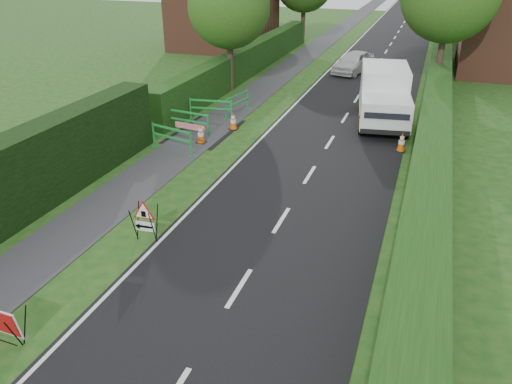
# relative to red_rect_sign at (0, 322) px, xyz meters

# --- Properties ---
(ground) EXTENTS (120.00, 120.00, 0.00)m
(ground) POSITION_rel_red_rect_sign_xyz_m (1.49, 2.26, -0.48)
(ground) COLOR #164513
(ground) RESTS_ON ground
(road_surface) EXTENTS (6.00, 90.00, 0.02)m
(road_surface) POSITION_rel_red_rect_sign_xyz_m (3.99, 37.26, -0.47)
(road_surface) COLOR black
(road_surface) RESTS_ON ground
(footpath) EXTENTS (2.00, 90.00, 0.02)m
(footpath) POSITION_rel_red_rect_sign_xyz_m (-1.51, 37.26, -0.47)
(footpath) COLOR #2D2D30
(footpath) RESTS_ON ground
(hedge_west_far) EXTENTS (1.00, 24.00, 1.80)m
(hedge_west_far) POSITION_rel_red_rect_sign_xyz_m (-3.51, 24.26, -0.48)
(hedge_west_far) COLOR #14380F
(hedge_west_far) RESTS_ON ground
(hedge_east) EXTENTS (1.20, 50.00, 1.50)m
(hedge_east) POSITION_rel_red_rect_sign_xyz_m (7.99, 18.26, -0.48)
(hedge_east) COLOR #14380F
(hedge_east) RESTS_ON ground
(house_west) EXTENTS (7.50, 7.40, 7.88)m
(house_west) POSITION_rel_red_rect_sign_xyz_m (-8.51, 32.26, 2.42)
(house_west) COLOR brown
(house_west) RESTS_ON ground
(tree_nw) EXTENTS (4.40, 4.40, 6.70)m
(tree_nw) POSITION_rel_red_rect_sign_xyz_m (-3.11, 20.26, 4.01)
(tree_nw) COLOR #2D2116
(tree_nw) RESTS_ON ground
(red_rect_sign) EXTENTS (1.00, 0.62, 0.83)m
(red_rect_sign) POSITION_rel_red_rect_sign_xyz_m (0.00, 0.00, 0.00)
(red_rect_sign) COLOR black
(red_rect_sign) RESTS_ON ground
(triangle_sign) EXTENTS (0.78, 0.78, 1.06)m
(triangle_sign) POSITION_rel_red_rect_sign_xyz_m (0.75, 4.39, 0.26)
(triangle_sign) COLOR black
(triangle_sign) RESTS_ON ground
(works_van) EXTENTS (2.88, 5.59, 2.43)m
(works_van) POSITION_rel_red_rect_sign_xyz_m (5.69, 17.22, 0.81)
(works_van) COLOR silver
(works_van) RESTS_ON ground
(traffic_cone_0) EXTENTS (0.38, 0.38, 0.79)m
(traffic_cone_0) POSITION_rel_red_rect_sign_xyz_m (6.88, 13.75, -0.08)
(traffic_cone_0) COLOR black
(traffic_cone_0) RESTS_ON ground
(traffic_cone_1) EXTENTS (0.38, 0.38, 0.79)m
(traffic_cone_1) POSITION_rel_red_rect_sign_xyz_m (6.47, 16.22, -0.08)
(traffic_cone_1) COLOR black
(traffic_cone_1) RESTS_ON ground
(traffic_cone_2) EXTENTS (0.38, 0.38, 0.79)m
(traffic_cone_2) POSITION_rel_red_rect_sign_xyz_m (6.81, 17.34, -0.08)
(traffic_cone_2) COLOR black
(traffic_cone_2) RESTS_ON ground
(traffic_cone_3) EXTENTS (0.38, 0.38, 0.79)m
(traffic_cone_3) POSITION_rel_red_rect_sign_xyz_m (-1.07, 11.94, -0.08)
(traffic_cone_3) COLOR black
(traffic_cone_3) RESTS_ON ground
(traffic_cone_4) EXTENTS (0.38, 0.38, 0.79)m
(traffic_cone_4) POSITION_rel_red_rect_sign_xyz_m (-0.44, 13.98, -0.08)
(traffic_cone_4) COLOR black
(traffic_cone_4) RESTS_ON ground
(ped_barrier_0) EXTENTS (2.08, 0.85, 1.00)m
(ped_barrier_0) POSITION_rel_red_rect_sign_xyz_m (-1.78, 10.76, 0.15)
(ped_barrier_0) COLOR #198C34
(ped_barrier_0) RESTS_ON ground
(ped_barrier_1) EXTENTS (2.09, 0.60, 1.00)m
(ped_barrier_1) POSITION_rel_red_rect_sign_xyz_m (-2.11, 12.91, 0.15)
(ped_barrier_1) COLOR #198C34
(ped_barrier_1) RESTS_ON ground
(ped_barrier_2) EXTENTS (2.09, 0.63, 1.00)m
(ped_barrier_2) POSITION_rel_red_rect_sign_xyz_m (-1.94, 14.90, 0.15)
(ped_barrier_2) COLOR #198C34
(ped_barrier_2) RESTS_ON ground
(ped_barrier_3) EXTENTS (0.71, 2.09, 1.00)m
(ped_barrier_3) POSITION_rel_red_rect_sign_xyz_m (-1.10, 16.18, 0.15)
(ped_barrier_3) COLOR #198C34
(ped_barrier_3) RESTS_ON ground
(redwhite_plank) EXTENTS (1.49, 0.23, 0.25)m
(redwhite_plank) POSITION_rel_red_rect_sign_xyz_m (-1.84, 12.49, -0.48)
(redwhite_plank) COLOR red
(redwhite_plank) RESTS_ON ground
(hatchback_car) EXTENTS (2.60, 4.29, 1.37)m
(hatchback_car) POSITION_rel_red_rect_sign_xyz_m (2.75, 26.87, 0.21)
(hatchback_car) COLOR silver
(hatchback_car) RESTS_ON ground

